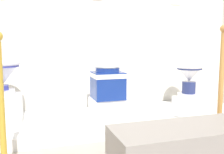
# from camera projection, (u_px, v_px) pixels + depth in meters

# --- Properties ---
(display_platform) EXTENTS (3.25, 0.92, 0.11)m
(display_platform) POSITION_uv_depth(u_px,v_px,m) (109.00, 120.00, 2.83)
(display_platform) COLOR white
(display_platform) RESTS_ON ground_plane
(plinth_block_leftmost) EXTENTS (0.35, 0.40, 0.28)m
(plinth_block_leftmost) POSITION_uv_depth(u_px,v_px,m) (4.00, 109.00, 2.56)
(plinth_block_leftmost) COLOR white
(plinth_block_leftmost) RESTS_ON display_platform
(antique_toilet_leftmost) EXTENTS (0.35, 0.35, 0.34)m
(antique_toilet_leftmost) POSITION_uv_depth(u_px,v_px,m) (2.00, 74.00, 2.51)
(antique_toilet_leftmost) COLOR silver
(antique_toilet_leftmost) RESTS_ON plinth_block_leftmost
(plinth_block_slender_white) EXTENTS (0.39, 0.29, 0.18)m
(plinth_block_slender_white) POSITION_uv_depth(u_px,v_px,m) (108.00, 106.00, 2.87)
(plinth_block_slender_white) COLOR white
(plinth_block_slender_white) RESTS_ON display_platform
(antique_toilet_slender_white) EXTENTS (0.34, 0.33, 0.38)m
(antique_toilet_slender_white) POSITION_uv_depth(u_px,v_px,m) (108.00, 81.00, 2.84)
(antique_toilet_slender_white) COLOR navy
(antique_toilet_slender_white) RESTS_ON plinth_block_slender_white
(plinth_block_central_ornate) EXTENTS (0.30, 0.29, 0.12)m
(plinth_block_central_ornate) POSITION_uv_depth(u_px,v_px,m) (188.00, 102.00, 3.19)
(plinth_block_central_ornate) COLOR white
(plinth_block_central_ornate) RESTS_ON display_platform
(antique_toilet_central_ornate) EXTENTS (0.32, 0.32, 0.41)m
(antique_toilet_central_ornate) POSITION_uv_depth(u_px,v_px,m) (189.00, 77.00, 3.15)
(antique_toilet_central_ornate) COLOR white
(antique_toilet_central_ornate) RESTS_ON plinth_block_central_ornate
(info_placard_third) EXTENTS (0.14, 0.01, 0.12)m
(info_placard_third) POSITION_uv_depth(u_px,v_px,m) (176.00, 0.00, 3.42)
(info_placard_third) COLOR white
(stanchion_post_near_left) EXTENTS (0.25, 0.25, 0.97)m
(stanchion_post_near_left) POSITION_uv_depth(u_px,v_px,m) (3.00, 140.00, 1.60)
(stanchion_post_near_left) COLOR gold
(stanchion_post_near_left) RESTS_ON ground_plane
(stanchion_post_near_right) EXTENTS (0.24, 0.24, 1.04)m
(stanchion_post_near_right) POSITION_uv_depth(u_px,v_px,m) (219.00, 113.00, 2.07)
(stanchion_post_near_right) COLOR #CB8D46
(stanchion_post_near_right) RESTS_ON ground_plane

